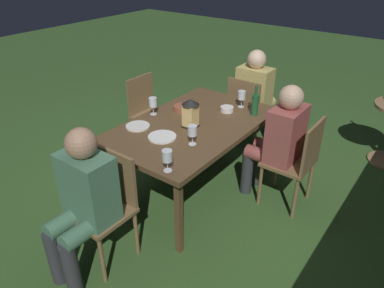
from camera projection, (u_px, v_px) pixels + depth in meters
ground_plane at (192, 188)px, 3.66m from camera, size 16.00×16.00×0.00m
dining_table at (192, 128)px, 3.33m from camera, size 1.62×1.00×0.73m
chair_head_far at (107, 202)px, 2.69m from camera, size 0.40×0.42×0.87m
person_in_green at (82, 199)px, 2.48m from camera, size 0.48×0.38×1.15m
chair_side_left_a at (149, 111)px, 4.15m from camera, size 0.42×0.40×0.87m
chair_head_near at (247, 110)px, 4.16m from camera, size 0.40×0.42×0.87m
person_in_mustard at (256, 93)px, 4.23m from camera, size 0.48×0.38×1.15m
chair_side_right_a at (297, 160)px, 3.21m from camera, size 0.42×0.40×0.87m
person_in_rust at (278, 138)px, 3.24m from camera, size 0.38×0.47×1.15m
lantern_centerpiece at (190, 112)px, 3.17m from camera, size 0.15×0.15×0.27m
green_bottle_on_table at (255, 104)px, 3.42m from camera, size 0.07×0.07×0.29m
wine_glass_a at (242, 96)px, 3.58m from camera, size 0.08×0.08×0.17m
wine_glass_b at (167, 157)px, 2.56m from camera, size 0.08×0.08×0.17m
wine_glass_c at (153, 103)px, 3.42m from camera, size 0.08×0.08×0.17m
wine_glass_d at (192, 131)px, 2.91m from camera, size 0.08×0.08×0.17m
plate_a at (162, 137)px, 3.06m from camera, size 0.24×0.24×0.01m
plate_b at (138, 126)px, 3.24m from camera, size 0.22×0.22×0.01m
bowl_olives at (181, 108)px, 3.55m from camera, size 0.16×0.16×0.05m
bowl_bread at (227, 109)px, 3.53m from camera, size 0.13×0.13×0.05m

